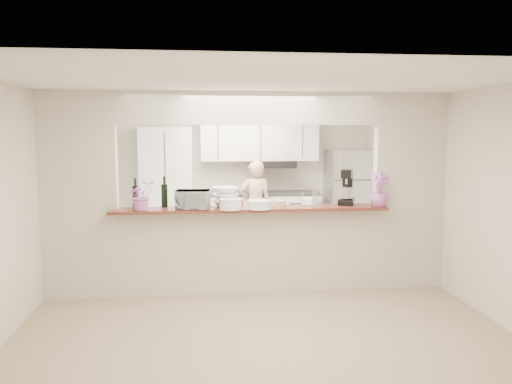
{
  "coord_description": "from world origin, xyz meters",
  "views": [
    {
      "loc": [
        -0.59,
        -6.1,
        2.01
      ],
      "look_at": [
        0.11,
        0.3,
        1.24
      ],
      "focal_mm": 35.0,
      "sensor_mm": 36.0,
      "label": 1
    }
  ],
  "objects": [
    {
      "name": "flower_left",
      "position": [
        -1.3,
        -0.15,
        1.27
      ],
      "size": [
        0.4,
        0.38,
        0.35
      ],
      "primitive_type": "imported",
      "rotation": [
        0.0,
        0.0,
        0.42
      ],
      "color": "#C86AAB",
      "rests_on": "bar_counter"
    },
    {
      "name": "red_bowl",
      "position": [
        -0.15,
        0.08,
        1.13
      ],
      "size": [
        0.15,
        0.15,
        0.07
      ],
      "primitive_type": "cylinder",
      "color": "maroon",
      "rests_on": "bar_counter"
    },
    {
      "name": "wine_bottle_b",
      "position": [
        -1.4,
        0.07,
        1.23
      ],
      "size": [
        0.07,
        0.07,
        0.37
      ],
      "color": "black",
      "rests_on": "bar_counter"
    },
    {
      "name": "flower_right",
      "position": [
        1.6,
        -0.15,
        1.3
      ],
      "size": [
        0.27,
        0.27,
        0.42
      ],
      "primitive_type": "imported",
      "rotation": [
        0.0,
        0.0,
        -0.18
      ],
      "color": "#C26AC4",
      "rests_on": "bar_counter"
    },
    {
      "name": "utensil_caddy",
      "position": [
        0.8,
        0.05,
        1.19
      ],
      "size": [
        0.3,
        0.23,
        0.24
      ],
      "color": "silver",
      "rests_on": "bar_counter"
    },
    {
      "name": "bar_counter",
      "position": [
        0.0,
        -0.0,
        0.58
      ],
      "size": [
        3.4,
        0.38,
        1.09
      ],
      "color": "beige",
      "rests_on": "floor"
    },
    {
      "name": "tile_overlay",
      "position": [
        0.0,
        1.55,
        0.01
      ],
      "size": [
        5.0,
        2.9,
        0.01
      ],
      "primitive_type": "cube",
      "color": "beige",
      "rests_on": "floor"
    },
    {
      "name": "refrigerator",
      "position": [
        2.05,
        2.65,
        0.85
      ],
      "size": [
        0.75,
        0.7,
        1.7
      ],
      "primitive_type": "cube",
      "color": "#ACACB1",
      "rests_on": "floor"
    },
    {
      "name": "kitchen_cabinets",
      "position": [
        -0.19,
        2.72,
        0.97
      ],
      "size": [
        3.15,
        0.62,
        2.25
      ],
      "color": "white",
      "rests_on": "floor"
    },
    {
      "name": "plate_stack_b",
      "position": [
        0.1,
        -0.19,
        1.14
      ],
      "size": [
        0.3,
        0.3,
        0.1
      ],
      "color": "white",
      "rests_on": "bar_counter"
    },
    {
      "name": "tan_bowl",
      "position": [
        0.37,
        -0.03,
        1.13
      ],
      "size": [
        0.16,
        0.16,
        0.08
      ],
      "primitive_type": "cylinder",
      "color": "tan",
      "rests_on": "bar_counter"
    },
    {
      "name": "serving_bowls",
      "position": [
        -0.3,
        0.05,
        1.21
      ],
      "size": [
        0.35,
        0.35,
        0.24
      ],
      "primitive_type": "imported",
      "rotation": [
        0.0,
        0.0,
        0.06
      ],
      "color": "silver",
      "rests_on": "bar_counter"
    },
    {
      "name": "stand_mixer",
      "position": [
        1.26,
        0.06,
        1.29
      ],
      "size": [
        0.29,
        0.35,
        0.45
      ],
      "color": "black",
      "rests_on": "bar_counter"
    },
    {
      "name": "person",
      "position": [
        0.32,
        2.3,
        0.76
      ],
      "size": [
        0.57,
        0.39,
        1.52
      ],
      "primitive_type": "imported",
      "rotation": [
        0.0,
        0.0,
        3.19
      ],
      "color": "tan",
      "rests_on": "floor"
    },
    {
      "name": "plate_stack_a",
      "position": [
        -0.25,
        -0.19,
        1.15
      ],
      "size": [
        0.28,
        0.28,
        0.13
      ],
      "color": "white",
      "rests_on": "bar_counter"
    },
    {
      "name": "partition",
      "position": [
        0.0,
        0.0,
        1.48
      ],
      "size": [
        5.0,
        0.15,
        2.5
      ],
      "color": "beige",
      "rests_on": "floor"
    },
    {
      "name": "floor",
      "position": [
        0.0,
        0.0,
        0.0
      ],
      "size": [
        6.0,
        6.0,
        0.0
      ],
      "primitive_type": "plane",
      "color": "#9C8769",
      "rests_on": "ground"
    },
    {
      "name": "toaster_oven",
      "position": [
        -0.7,
        -0.1,
        1.2
      ],
      "size": [
        0.43,
        0.31,
        0.23
      ],
      "primitive_type": "imported",
      "rotation": [
        0.0,
        0.0,
        -0.08
      ],
      "color": "#B0B0B6",
      "rests_on": "bar_counter"
    },
    {
      "name": "wine_bottle_a",
      "position": [
        -1.05,
        0.07,
        1.24
      ],
      "size": [
        0.08,
        0.08,
        0.38
      ],
      "color": "black",
      "rests_on": "bar_counter"
    }
  ]
}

